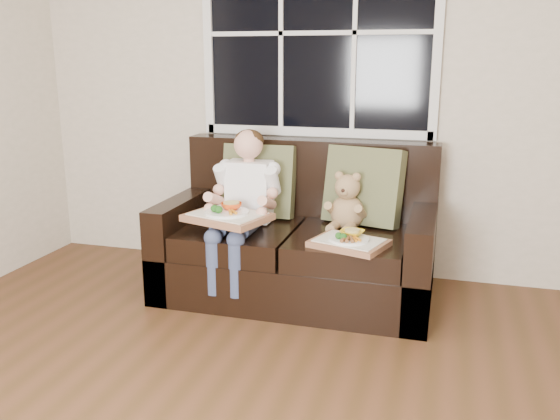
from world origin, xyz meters
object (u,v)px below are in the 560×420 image
(tray_left, at_px, (228,215))
(tray_right, at_px, (349,241))
(child, at_px, (244,194))
(teddy_bear, at_px, (347,205))
(loveseat, at_px, (299,246))

(tray_left, relative_size, tray_right, 1.14)
(child, distance_m, teddy_bear, 0.65)
(child, height_order, tray_left, child)
(child, bearing_deg, loveseat, 20.54)
(loveseat, relative_size, tray_left, 3.13)
(loveseat, bearing_deg, tray_left, -135.91)
(teddy_bear, xyz_separation_m, tray_right, (0.08, -0.37, -0.12))
(loveseat, distance_m, child, 0.49)
(teddy_bear, bearing_deg, tray_left, -143.82)
(teddy_bear, distance_m, tray_left, 0.75)
(loveseat, height_order, child, child)
(loveseat, distance_m, tray_right, 0.55)
(loveseat, distance_m, teddy_bear, 0.42)
(teddy_bear, distance_m, tray_right, 0.39)
(loveseat, bearing_deg, tray_right, -42.26)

